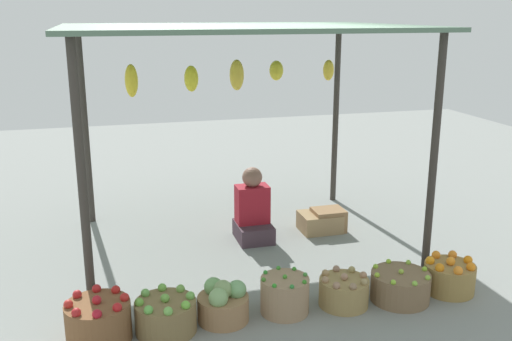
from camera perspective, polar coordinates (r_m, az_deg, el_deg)
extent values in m
plane|color=gray|center=(6.10, -1.51, -7.17)|extent=(14.00, 14.00, 0.00)
cylinder|color=#38332D|center=(4.55, -16.70, -1.28)|extent=(0.07, 0.07, 2.17)
cylinder|color=#38332D|center=(5.35, 17.07, 1.15)|extent=(0.07, 0.07, 2.17)
cylinder|color=#38332D|center=(6.69, -16.43, 3.98)|extent=(0.07, 0.07, 2.17)
cylinder|color=#38332D|center=(7.26, 7.84, 5.32)|extent=(0.07, 0.07, 2.17)
cube|color=#55735D|center=(5.63, -1.67, 13.89)|extent=(3.28, 2.51, 0.04)
ellipsoid|color=yellow|center=(5.41, -12.14, 8.62)|extent=(0.12, 0.12, 0.30)
ellipsoid|color=yellow|center=(5.49, -6.38, 8.96)|extent=(0.13, 0.13, 0.24)
ellipsoid|color=yellow|center=(5.77, -1.91, 9.36)|extent=(0.14, 0.14, 0.30)
ellipsoid|color=yellow|center=(6.21, 2.01, 9.79)|extent=(0.15, 0.15, 0.21)
ellipsoid|color=yellow|center=(6.29, 7.13, 9.76)|extent=(0.12, 0.12, 0.22)
cube|color=#44313C|center=(6.16, -0.24, -6.02)|extent=(0.36, 0.44, 0.18)
cube|color=maroon|center=(6.10, -0.37, -3.32)|extent=(0.34, 0.22, 0.40)
sphere|color=#845C4C|center=(6.02, -0.37, -0.66)|extent=(0.21, 0.21, 0.21)
cylinder|color=brown|center=(4.52, -15.22, -14.15)|extent=(0.47, 0.47, 0.30)
sphere|color=#B51D27|center=(4.44, -15.38, -12.17)|extent=(0.07, 0.07, 0.07)
sphere|color=red|center=(4.44, -12.79, -12.07)|extent=(0.07, 0.07, 0.07)
sphere|color=#B31F1C|center=(4.57, -13.62, -11.33)|extent=(0.07, 0.07, 0.07)
sphere|color=red|center=(4.62, -15.40, -11.14)|extent=(0.07, 0.07, 0.07)
sphere|color=#AF2122|center=(4.57, -17.16, -11.56)|extent=(0.07, 0.07, 0.07)
sphere|color=red|center=(4.45, -17.96, -12.40)|extent=(0.07, 0.07, 0.07)
sphere|color=#B22022|center=(4.33, -17.25, -13.20)|extent=(0.07, 0.07, 0.07)
sphere|color=#B31927|center=(4.27, -15.35, -13.45)|extent=(0.07, 0.07, 0.07)
sphere|color=red|center=(4.32, -13.47, -12.96)|extent=(0.07, 0.07, 0.07)
cylinder|color=olive|center=(4.55, -8.85, -13.96)|extent=(0.46, 0.46, 0.24)
sphere|color=#68A842|center=(4.48, -8.93, -12.29)|extent=(0.07, 0.07, 0.07)
sphere|color=#6BB14C|center=(4.50, -6.47, -12.14)|extent=(0.07, 0.07, 0.07)
sphere|color=#72AA49|center=(4.62, -7.43, -11.45)|extent=(0.07, 0.07, 0.07)
sphere|color=#6AAE42|center=(4.65, -9.21, -11.30)|extent=(0.07, 0.07, 0.07)
sphere|color=#69AD50|center=(4.59, -10.83, -11.75)|extent=(0.07, 0.07, 0.07)
sphere|color=#68AC3D|center=(4.47, -11.41, -12.58)|extent=(0.07, 0.07, 0.07)
sphere|color=#61B249|center=(4.36, -10.52, -13.33)|extent=(0.07, 0.07, 0.07)
sphere|color=#72B651|center=(4.32, -8.63, -13.52)|extent=(0.07, 0.07, 0.07)
sphere|color=#70BC40|center=(4.38, -6.92, -13.00)|extent=(0.07, 0.07, 0.07)
cylinder|color=#9C744F|center=(4.66, -3.25, -13.36)|extent=(0.40, 0.40, 0.20)
sphere|color=#7F9F61|center=(4.58, -3.28, -11.60)|extent=(0.15, 0.15, 0.15)
sphere|color=#73A96A|center=(4.61, -1.90, -11.61)|extent=(0.15, 0.15, 0.15)
sphere|color=#74AC64|center=(4.66, -4.21, -11.32)|extent=(0.15, 0.15, 0.15)
sphere|color=#83AD6B|center=(4.50, -3.72, -12.39)|extent=(0.15, 0.15, 0.15)
cylinder|color=#9F8060|center=(4.75, 2.80, -12.13)|extent=(0.39, 0.39, 0.29)
sphere|color=#41922B|center=(4.67, 2.83, -10.38)|extent=(0.04, 0.04, 0.04)
sphere|color=#3D8736|center=(4.73, 4.86, -10.15)|extent=(0.04, 0.04, 0.04)
sphere|color=#328526|center=(4.82, 3.77, -9.63)|extent=(0.04, 0.04, 0.04)
sphere|color=#398F2C|center=(4.82, 2.18, -9.56)|extent=(0.04, 0.04, 0.04)
sphere|color=#2E8B2D|center=(4.75, 0.93, -9.97)|extent=(0.04, 0.04, 0.04)
sphere|color=#3E8028|center=(4.63, 0.75, -10.67)|extent=(0.04, 0.04, 0.04)
sphere|color=#2E8F27|center=(4.54, 1.81, -11.25)|extent=(0.04, 0.04, 0.04)
sphere|color=#2F8135|center=(4.53, 3.52, -11.33)|extent=(0.04, 0.04, 0.04)
sphere|color=#348424|center=(4.61, 4.78, -10.86)|extent=(0.04, 0.04, 0.04)
cylinder|color=#9C824E|center=(4.91, 8.62, -11.73)|extent=(0.41, 0.41, 0.23)
sphere|color=#A37960|center=(4.85, 8.68, -10.28)|extent=(0.06, 0.06, 0.06)
sphere|color=#A77A5B|center=(4.92, 10.50, -10.07)|extent=(0.06, 0.06, 0.06)
sphere|color=#998953|center=(5.00, 9.39, -9.60)|extent=(0.06, 0.06, 0.06)
sphere|color=#98755F|center=(4.99, 7.90, -9.56)|extent=(0.06, 0.06, 0.06)
sphere|color=#A48255|center=(4.91, 6.83, -9.97)|extent=(0.06, 0.06, 0.06)
sphere|color=tan|center=(4.79, 6.81, -10.62)|extent=(0.06, 0.06, 0.06)
sphere|color=#9E775D|center=(4.71, 7.92, -11.14)|extent=(0.06, 0.06, 0.06)
sphere|color=#957658|center=(4.72, 9.51, -11.18)|extent=(0.06, 0.06, 0.06)
sphere|color=#9C8758|center=(4.80, 10.58, -10.72)|extent=(0.06, 0.06, 0.06)
cylinder|color=#7D6346|center=(5.08, 13.97, -11.00)|extent=(0.49, 0.49, 0.24)
sphere|color=#95BD3F|center=(5.02, 14.07, -9.60)|extent=(0.04, 0.04, 0.04)
sphere|color=#87BD30|center=(5.13, 16.23, -9.27)|extent=(0.04, 0.04, 0.04)
sphere|color=#8CC33F|center=(5.22, 14.74, -8.72)|extent=(0.04, 0.04, 0.04)
sphere|color=#94CD2F|center=(5.20, 12.90, -8.70)|extent=(0.04, 0.04, 0.04)
sphere|color=#90C635|center=(5.08, 11.67, -9.21)|extent=(0.04, 0.04, 0.04)
sphere|color=#95BF34|center=(4.93, 11.81, -10.02)|extent=(0.04, 0.04, 0.04)
sphere|color=#8BC535|center=(4.83, 13.34, -10.64)|extent=(0.04, 0.04, 0.04)
sphere|color=#86C241|center=(4.85, 15.34, -10.66)|extent=(0.04, 0.04, 0.04)
sphere|color=#8DC23F|center=(4.98, 16.52, -10.07)|extent=(0.04, 0.04, 0.04)
cylinder|color=olive|center=(5.34, 18.45, -9.96)|extent=(0.43, 0.43, 0.25)
sphere|color=orange|center=(5.28, 18.59, -8.45)|extent=(0.08, 0.08, 0.08)
sphere|color=orange|center=(5.38, 20.11, -8.25)|extent=(0.08, 0.08, 0.08)
sphere|color=orange|center=(5.44, 18.75, -7.84)|extent=(0.08, 0.08, 0.08)
sphere|color=orange|center=(5.39, 17.27, -7.93)|extent=(0.08, 0.08, 0.08)
sphere|color=orange|center=(5.26, 16.73, -8.47)|extent=(0.08, 0.08, 0.08)
sphere|color=orange|center=(5.15, 17.60, -9.09)|extent=(0.08, 0.08, 0.08)
sphere|color=orange|center=(5.14, 19.25, -9.28)|extent=(0.08, 0.08, 0.08)
sphere|color=orange|center=(5.24, 20.37, -8.89)|extent=(0.08, 0.08, 0.08)
cube|color=#9E7E55|center=(6.44, 6.28, -5.04)|extent=(0.43, 0.35, 0.20)
cube|color=#926C47|center=(6.44, 7.11, -4.84)|extent=(0.34, 0.28, 0.25)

